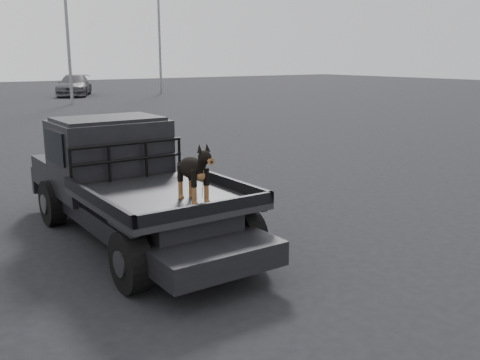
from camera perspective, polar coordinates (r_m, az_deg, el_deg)
ground at (r=6.65m, az=-10.85°, el=-11.64°), size 120.00×120.00×0.00m
flatbed_ute at (r=8.30m, az=-11.05°, el=-3.25°), size 2.00×5.40×0.92m
ute_cab at (r=8.97m, az=-13.77°, el=3.72°), size 1.72×1.30×0.88m
headache_rack at (r=8.31m, az=-11.83°, el=1.95°), size 1.80×0.08×0.55m
dog at (r=6.91m, az=-5.04°, el=0.77°), size 0.32×0.60×0.74m
distant_car_b at (r=41.01m, az=-17.27°, el=9.62°), size 4.07×5.52×1.49m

